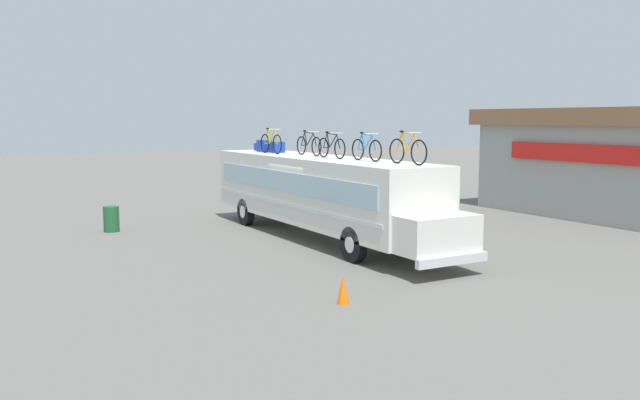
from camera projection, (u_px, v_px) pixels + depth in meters
name	position (u px, v px, depth m)	size (l,w,h in m)	color
ground_plane	(316.00, 237.00, 22.66)	(120.00, 120.00, 0.00)	#605E59
bus	(320.00, 191.00, 22.26)	(12.89, 2.41, 2.76)	silver
luggage_bag_1	(261.00, 147.00, 26.56)	(0.63, 0.37, 0.30)	#193899
luggage_bag_2	(264.00, 146.00, 25.77)	(0.52, 0.42, 0.45)	#193899
luggage_bag_3	(276.00, 147.00, 25.13)	(0.74, 0.45, 0.40)	#193899
rooftop_bicycle_1	(271.00, 143.00, 24.40)	(1.76, 0.44, 0.95)	black
rooftop_bicycle_2	(309.00, 145.00, 23.08)	(1.75, 0.44, 0.88)	black
rooftop_bicycle_3	(331.00, 147.00, 21.43)	(1.69, 0.44, 0.87)	black
rooftop_bicycle_4	(366.00, 149.00, 20.03)	(1.62, 0.44, 0.88)	black
rooftop_bicycle_5	(407.00, 150.00, 18.51)	(1.72, 0.44, 0.94)	black
roadside_building	(637.00, 161.00, 27.75)	(11.62, 8.15, 4.46)	#9E9E99
trash_bin	(111.00, 219.00, 23.74)	(0.55, 0.55, 0.92)	#1E592D
traffic_cone	(343.00, 289.00, 14.45)	(0.28, 0.28, 0.66)	orange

